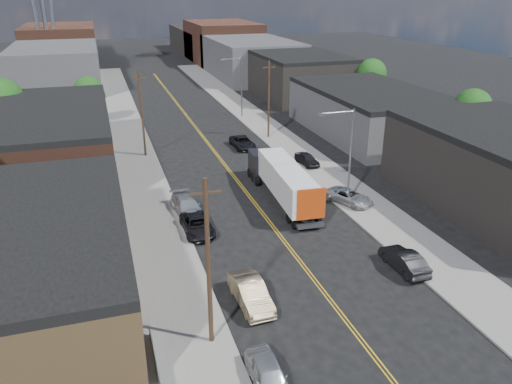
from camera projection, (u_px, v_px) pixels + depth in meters
ground at (191, 121)px, 74.62m from camera, size 260.00×260.00×0.00m
centerline at (213, 150)px, 61.41m from camera, size 0.32×120.00×0.01m
sidewalk_left at (135, 157)px, 58.74m from camera, size 5.00×140.00×0.15m
sidewalk_right at (285, 143)px, 64.04m from camera, size 5.00×140.00×0.15m
warehouse_tan at (31, 258)px, 31.55m from camera, size 12.00×22.00×5.60m
warehouse_brown at (53, 139)px, 54.25m from camera, size 12.00×26.00×6.60m
industrial_right_b at (370, 111)px, 67.26m from camera, size 14.00×24.00×6.10m
industrial_right_c at (298, 75)px, 89.87m from camera, size 14.00×22.00×7.60m
skyline_left_a at (56, 66)px, 98.33m from camera, size 16.00×30.00×8.00m
skyline_right_a at (250, 58)px, 109.48m from camera, size 16.00×30.00×8.00m
skyline_left_b at (61, 47)px, 119.95m from camera, size 16.00×26.00×10.00m
skyline_right_b at (222, 42)px, 131.11m from camera, size 16.00×26.00×10.00m
skyline_left_c at (65, 45)px, 138.14m from camera, size 16.00×40.00×7.00m
skyline_right_c at (206, 40)px, 149.30m from camera, size 16.00×40.00×7.00m
streetlight_near at (347, 150)px, 43.88m from camera, size 3.39×0.25×9.00m
streetlight_far at (239, 82)px, 74.70m from camera, size 3.39×0.25×9.00m
utility_pole_left_near at (208, 264)px, 26.34m from camera, size 1.60×0.26×10.00m
utility_pole_left_far at (142, 114)px, 57.16m from camera, size 1.60×0.26×10.00m
utility_pole_right at (269, 99)px, 64.37m from camera, size 1.60×0.26×10.00m
tree_left_mid at (4, 102)px, 61.44m from camera, size 5.10×5.04×8.37m
tree_left_far at (89, 93)px, 70.74m from camera, size 4.35×4.20×6.97m
tree_right_near at (473, 110)px, 60.01m from camera, size 4.60×4.48×7.44m
tree_right_far at (372, 76)px, 81.02m from camera, size 4.85×4.76×7.91m
semi_truck at (281, 178)px, 46.52m from camera, size 3.15×14.52×3.76m
car_left_a at (269, 376)px, 24.93m from camera, size 1.68×4.15×1.41m
car_left_b at (251, 293)px, 31.44m from camera, size 1.92×4.95×1.61m
car_left_c at (197, 225)px, 40.62m from camera, size 2.32×4.93×1.36m
car_left_d at (187, 206)px, 43.92m from camera, size 2.69×5.37×1.50m
car_right_oncoming at (404, 260)px, 35.31m from camera, size 1.60×4.49×1.47m
car_right_lot_a at (349, 196)px, 45.85m from camera, size 3.89×5.06×1.28m
car_right_lot_c at (307, 159)px, 55.69m from camera, size 1.96×3.99×1.31m
car_ahead_truck at (243, 142)px, 61.97m from camera, size 2.48×5.09×1.39m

